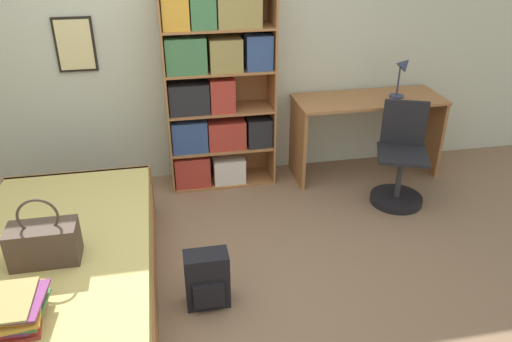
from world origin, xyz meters
name	(u,v)px	position (x,y,z in m)	size (l,w,h in m)	color
ground_plane	(182,286)	(0.00, 0.00, 0.00)	(14.00, 14.00, 0.00)	#84664C
wall_back	(160,43)	(0.00, 1.72, 1.30)	(10.00, 0.09, 2.60)	beige
bed	(66,272)	(-0.74, 0.02, 0.23)	(1.15, 2.05, 0.46)	#A36B3D
handbag	(44,243)	(-0.78, -0.15, 0.59)	(0.40, 0.20, 0.43)	#47382D
book_stack_on_bed	(14,310)	(-0.85, -0.65, 0.53)	(0.32, 0.39, 0.15)	#B2382D
bookcase	(214,90)	(0.44, 1.48, 0.92)	(0.97, 0.36, 1.82)	#A36B3D
desk	(367,120)	(1.88, 1.39, 0.55)	(1.39, 0.54, 0.78)	#A36B3D
desk_lamp	(403,70)	(2.17, 1.37, 1.03)	(0.19, 0.14, 0.39)	navy
desk_chair	(399,171)	(1.98, 0.83, 0.29)	(0.54, 0.54, 0.89)	black
backpack	(207,280)	(0.17, -0.20, 0.20)	(0.29, 0.19, 0.40)	black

